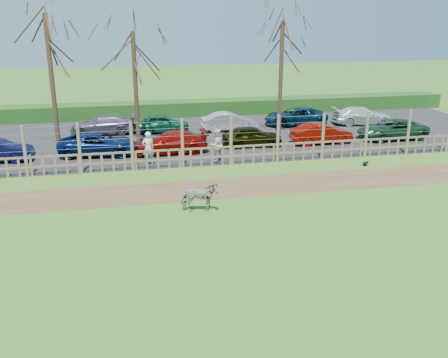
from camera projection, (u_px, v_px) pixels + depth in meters
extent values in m
plane|color=olive|center=(211.00, 231.00, 17.98)|extent=(120.00, 120.00, 0.00)
cube|color=brown|center=(193.00, 190.00, 22.16)|extent=(34.00, 2.80, 0.01)
cube|color=#232326|center=(170.00, 137.00, 31.45)|extent=(44.00, 13.00, 0.04)
cube|color=#1E4716|center=(161.00, 109.00, 37.78)|extent=(46.00, 2.00, 1.10)
cube|color=brown|center=(183.00, 159.00, 25.27)|extent=(30.00, 0.06, 0.10)
cube|color=brown|center=(183.00, 149.00, 25.11)|extent=(30.00, 0.06, 0.10)
cylinder|color=brown|center=(25.00, 151.00, 23.58)|extent=(0.16, 0.16, 2.50)
cylinder|color=brown|center=(79.00, 149.00, 24.06)|extent=(0.16, 0.16, 2.50)
cylinder|color=brown|center=(132.00, 146.00, 24.54)|extent=(0.16, 0.16, 2.50)
cylinder|color=brown|center=(182.00, 144.00, 25.02)|extent=(0.16, 0.16, 2.50)
cylinder|color=brown|center=(231.00, 141.00, 25.50)|extent=(0.16, 0.16, 2.50)
cylinder|color=brown|center=(278.00, 139.00, 25.98)|extent=(0.16, 0.16, 2.50)
cylinder|color=brown|center=(323.00, 136.00, 26.46)|extent=(0.16, 0.16, 2.50)
cylinder|color=brown|center=(366.00, 134.00, 26.93)|extent=(0.16, 0.16, 2.50)
cylinder|color=brown|center=(408.00, 132.00, 27.41)|extent=(0.16, 0.16, 2.50)
cylinder|color=gray|center=(182.00, 144.00, 25.02)|extent=(30.00, 0.02, 0.02)
cylinder|color=gray|center=(182.00, 136.00, 24.89)|extent=(30.00, 0.02, 0.02)
cylinder|color=gray|center=(182.00, 128.00, 24.77)|extent=(30.00, 0.02, 0.02)
cylinder|color=gray|center=(182.00, 121.00, 24.66)|extent=(30.00, 0.02, 0.02)
cylinder|color=#3D2B1E|center=(52.00, 85.00, 27.17)|extent=(0.26, 0.26, 7.50)
cylinder|color=#3D2B1E|center=(136.00, 89.00, 29.11)|extent=(0.26, 0.26, 6.50)
cylinder|color=#3D2B1E|center=(281.00, 80.00, 31.22)|extent=(0.26, 0.26, 7.00)
imported|color=gray|center=(200.00, 197.00, 19.56)|extent=(1.50, 0.82, 1.21)
imported|color=silver|center=(148.00, 148.00, 25.50)|extent=(0.71, 0.55, 1.72)
imported|color=beige|center=(217.00, 145.00, 26.10)|extent=(1.00, 0.88, 1.72)
sphere|color=black|center=(365.00, 164.00, 25.62)|extent=(0.23, 0.23, 0.23)
sphere|color=black|center=(368.00, 162.00, 25.62)|extent=(0.11, 0.11, 0.11)
imported|color=#061549|center=(99.00, 144.00, 27.34)|extent=(4.50, 2.42, 1.20)
imported|color=#900D05|center=(170.00, 142.00, 27.72)|extent=(4.20, 1.84, 1.20)
imported|color=black|center=(252.00, 136.00, 29.16)|extent=(3.59, 1.60, 1.20)
imported|color=#890C03|center=(321.00, 133.00, 29.79)|extent=(3.68, 1.37, 1.20)
imported|color=#1C4426|center=(392.00, 129.00, 30.83)|extent=(4.35, 2.05, 1.20)
imported|color=slate|center=(103.00, 125.00, 32.11)|extent=(4.21, 1.87, 1.20)
imported|color=#115739|center=(162.00, 123.00, 32.51)|extent=(3.56, 1.53, 1.20)
imported|color=#C2AFBE|center=(229.00, 121.00, 33.07)|extent=(3.65, 1.28, 1.20)
imported|color=#0B263D|center=(295.00, 117.00, 34.65)|extent=(4.45, 2.29, 1.20)
imported|color=silver|center=(362.00, 116.00, 34.94)|extent=(4.28, 2.08, 1.20)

